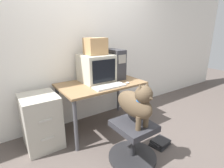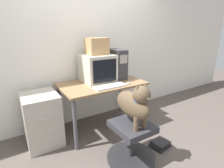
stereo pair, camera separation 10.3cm
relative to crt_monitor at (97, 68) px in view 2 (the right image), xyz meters
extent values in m
plane|color=#564C47|center=(0.01, -0.49, -0.95)|extent=(12.00, 12.00, 0.00)
cube|color=white|center=(0.01, 0.33, 0.35)|extent=(8.00, 0.05, 2.60)
cube|color=olive|center=(0.01, -0.11, -0.22)|extent=(1.25, 0.75, 0.03)
cylinder|color=#4C4C51|center=(-0.56, -0.44, -0.59)|extent=(0.05, 0.05, 0.71)
cylinder|color=#4C4C51|center=(0.58, -0.44, -0.59)|extent=(0.05, 0.05, 0.71)
cylinder|color=#4C4C51|center=(-0.56, 0.21, -0.59)|extent=(0.05, 0.05, 0.71)
cylinder|color=#4C4C51|center=(0.58, 0.21, -0.59)|extent=(0.05, 0.05, 0.71)
cube|color=beige|center=(0.00, 0.00, 0.00)|extent=(0.46, 0.46, 0.41)
cube|color=black|center=(0.00, -0.23, 0.00)|extent=(0.37, 0.01, 0.32)
cube|color=#333338|center=(0.35, 0.01, 0.03)|extent=(0.18, 0.41, 0.47)
cube|color=#9E998E|center=(0.35, -0.20, 0.13)|extent=(0.14, 0.01, 0.13)
cube|color=silver|center=(0.00, -0.36, -0.19)|extent=(0.47, 0.18, 0.02)
cube|color=silver|center=(0.00, -0.36, -0.18)|extent=(0.43, 0.15, 0.00)
ellipsoid|color=silver|center=(0.31, -0.38, -0.19)|extent=(0.06, 0.04, 0.03)
cylinder|color=#262628|center=(-0.07, -0.96, -0.93)|extent=(0.58, 0.58, 0.04)
cylinder|color=#262628|center=(-0.07, -0.96, -0.72)|extent=(0.05, 0.05, 0.37)
cube|color=#2D2D33|center=(-0.07, -0.96, -0.50)|extent=(0.41, 0.46, 0.07)
ellipsoid|color=brown|center=(-0.07, -0.95, -0.24)|extent=(0.21, 0.52, 0.29)
cylinder|color=brown|center=(-0.13, -1.09, -0.39)|extent=(0.06, 0.06, 0.16)
cylinder|color=brown|center=(-0.01, -1.09, -0.39)|extent=(0.06, 0.06, 0.16)
sphere|color=brown|center=(-0.07, -1.09, -0.07)|extent=(0.19, 0.19, 0.19)
cone|color=#3E3123|center=(-0.07, -1.18, -0.09)|extent=(0.08, 0.09, 0.08)
cone|color=brown|center=(-0.12, -1.08, 0.01)|extent=(0.07, 0.07, 0.08)
cone|color=brown|center=(-0.02, -1.08, 0.01)|extent=(0.07, 0.07, 0.08)
torus|color=blue|center=(-0.07, -1.07, -0.14)|extent=(0.13, 0.13, 0.02)
cube|color=#B7B2A3|center=(-0.89, -0.05, -0.59)|extent=(0.44, 0.52, 0.71)
cube|color=beige|center=(-0.89, -0.32, -0.47)|extent=(0.16, 0.01, 0.02)
cube|color=beige|center=(-0.89, -0.32, -0.72)|extent=(0.16, 0.01, 0.02)
cube|color=tan|center=(0.00, 0.00, 0.33)|extent=(0.29, 0.25, 0.24)
cube|color=beige|center=(0.00, 0.00, 0.45)|extent=(0.04, 0.24, 0.00)
cube|color=#262628|center=(0.41, -0.98, -0.94)|extent=(0.29, 0.24, 0.02)
cube|color=#262628|center=(0.41, -0.98, -0.92)|extent=(0.26, 0.23, 0.02)
cube|color=#262628|center=(0.41, -0.98, -0.90)|extent=(0.24, 0.16, 0.02)
cube|color=#262628|center=(0.41, -0.99, -0.88)|extent=(0.23, 0.21, 0.02)
camera|label=1|loc=(-1.29, -2.28, 0.56)|focal=28.00mm
camera|label=2|loc=(-1.21, -2.34, 0.56)|focal=28.00mm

